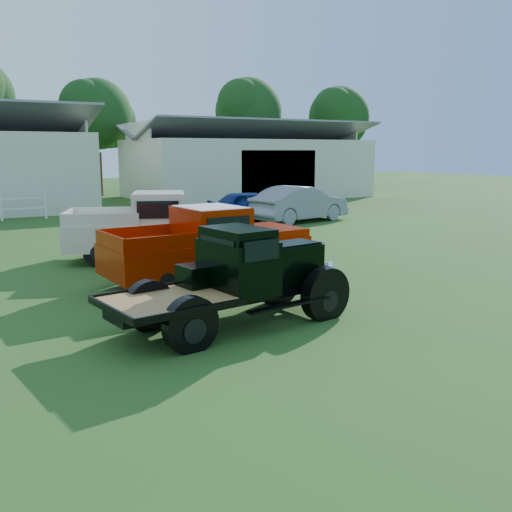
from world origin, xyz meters
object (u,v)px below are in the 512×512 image
misc_car_grey (300,204)px  misc_car_blue (252,206)px  vintage_flatbed (234,277)px  white_pickup (156,227)px  red_pickup (207,244)px

misc_car_grey → misc_car_blue: bearing=43.2°
vintage_flatbed → misc_car_grey: vintage_flatbed is taller
vintage_flatbed → white_pickup: 7.14m
vintage_flatbed → red_pickup: bearing=65.1°
red_pickup → misc_car_grey: size_ratio=1.05×
red_pickup → vintage_flatbed: bearing=-111.2°
red_pickup → white_pickup: (-0.09, 3.53, 0.04)m
vintage_flatbed → misc_car_blue: 16.23m
red_pickup → white_pickup: size_ratio=0.97×
vintage_flatbed → white_pickup: white_pickup is taller
red_pickup → misc_car_grey: red_pickup is taller
vintage_flatbed → misc_car_grey: 16.24m
vintage_flatbed → white_pickup: (0.99, 7.08, 0.07)m
red_pickup → misc_car_blue: size_ratio=1.25×
white_pickup → vintage_flatbed: bearing=-76.4°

